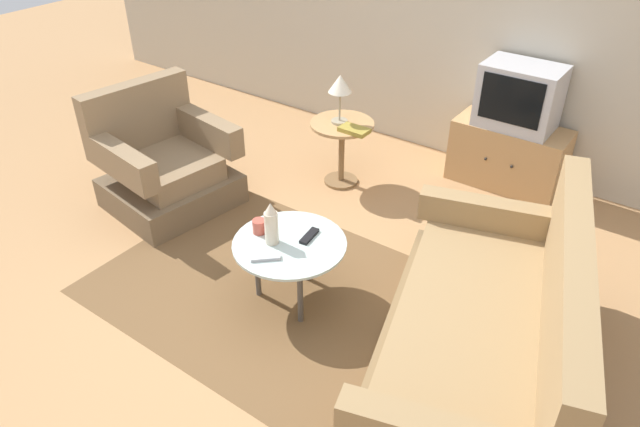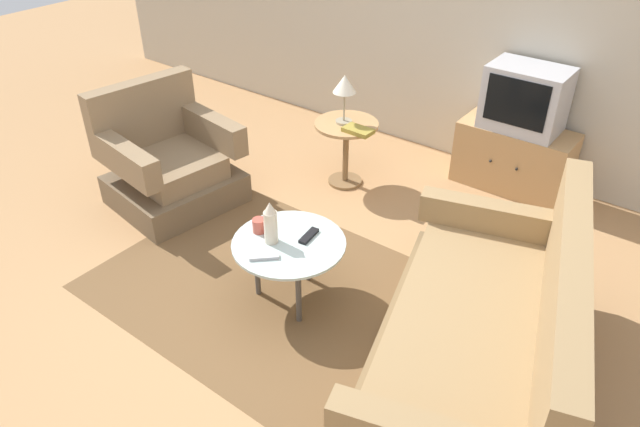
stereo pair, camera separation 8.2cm
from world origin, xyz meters
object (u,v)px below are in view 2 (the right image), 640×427
object	(u,v)px
tv_stand	(513,158)
tv_remote_dark	(309,236)
mug	(260,226)
tv_remote_silver	(264,257)
television	(525,98)
coffee_table	(289,248)
armchair	(168,164)
book	(358,130)
couch	(480,339)
vase	(271,223)
table_lamp	(345,87)
side_table	(346,140)

from	to	relation	value
tv_stand	tv_remote_dark	distance (m)	2.18
tv_stand	mug	xyz separation A→B (m)	(-0.79, -2.25, 0.22)
tv_remote_silver	television	bearing A→B (deg)	-146.81
coffee_table	tv_remote_dark	xyz separation A→B (m)	(0.07, 0.12, 0.05)
tv_stand	television	size ratio (longest dim) A/B	1.53
television	mug	size ratio (longest dim) A/B	4.58
armchair	book	xyz separation A→B (m)	(1.15, 0.99, 0.26)
armchair	couch	xyz separation A→B (m)	(2.79, -0.25, -0.02)
mug	vase	bearing A→B (deg)	-15.15
television	mug	distance (m)	2.41
tv_stand	vase	distance (m)	2.40
mug	tv_remote_silver	world-z (taller)	mug
table_lamp	television	bearing A→B (deg)	34.52
mug	book	xyz separation A→B (m)	(-0.19, 1.37, 0.08)
couch	book	bearing A→B (deg)	36.69
coffee_table	tv_remote_silver	xyz separation A→B (m)	(-0.01, -0.21, 0.05)
couch	coffee_table	size ratio (longest dim) A/B	2.95
mug	book	world-z (taller)	book
television	vase	distance (m)	2.39
coffee_table	television	bearing A→B (deg)	75.56
book	table_lamp	bearing A→B (deg)	158.59
tv_remote_silver	book	xyz separation A→B (m)	(-0.39, 1.55, 0.12)
armchair	tv_remote_silver	size ratio (longest dim) A/B	6.34
table_lamp	tv_remote_silver	xyz separation A→B (m)	(0.59, -1.64, -0.41)
tv_remote_dark	vase	bearing A→B (deg)	-49.58
tv_stand	mug	bearing A→B (deg)	-109.29
coffee_table	table_lamp	xyz separation A→B (m)	(-0.60, 1.42, 0.46)
book	armchair	bearing A→B (deg)	-138.36
couch	tv_remote_dark	size ratio (longest dim) A/B	11.73
television	coffee_table	bearing A→B (deg)	-104.44
coffee_table	mug	world-z (taller)	mug
book	side_table	bearing A→B (deg)	153.57
coffee_table	vase	distance (m)	0.21
vase	mug	xyz separation A→B (m)	(-0.13, 0.03, -0.09)
side_table	tv_remote_silver	bearing A→B (deg)	-71.06
coffee_table	tv_remote_dark	world-z (taller)	tv_remote_dark
mug	television	bearing A→B (deg)	70.73
table_lamp	book	bearing A→B (deg)	-22.51
tv_stand	coffee_table	bearing A→B (deg)	-104.46
couch	television	xyz separation A→B (m)	(-0.67, 2.12, 0.50)
coffee_table	book	bearing A→B (deg)	106.57
tv_stand	tv_remote_silver	size ratio (longest dim) A/B	5.73
tv_remote_dark	mug	bearing A→B (deg)	-71.66
armchair	coffee_table	distance (m)	1.59
side_table	book	size ratio (longest dim) A/B	2.35
table_lamp	tv_remote_silver	world-z (taller)	table_lamp
armchair	couch	distance (m)	2.81
book	vase	bearing A→B (deg)	-76.30
couch	tv_stand	size ratio (longest dim) A/B	2.27
side_table	vase	world-z (taller)	vase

